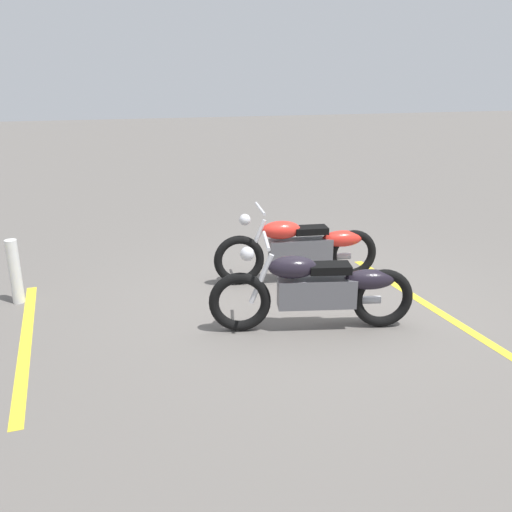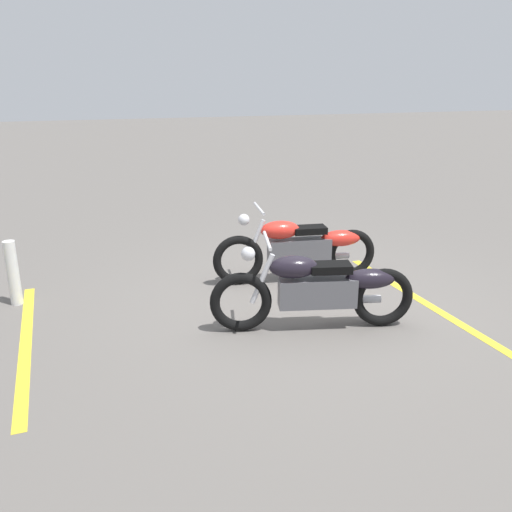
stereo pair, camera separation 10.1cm
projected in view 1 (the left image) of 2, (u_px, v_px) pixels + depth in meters
ground_plane at (315, 300)px, 6.75m from camera, size 60.00×60.00×0.00m
motorcycle_bright_foreground at (301, 248)px, 7.27m from camera, size 2.23×0.62×1.04m
motorcycle_dark_foreground at (317, 289)px, 5.87m from camera, size 2.20×0.73×1.04m
bollard_post at (15, 272)px, 6.56m from camera, size 0.14×0.14×0.80m
parking_stripe_near at (422, 302)px, 6.70m from camera, size 0.28×3.20×0.01m
parking_stripe_mid at (26, 341)px, 5.71m from camera, size 0.28×3.20×0.01m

